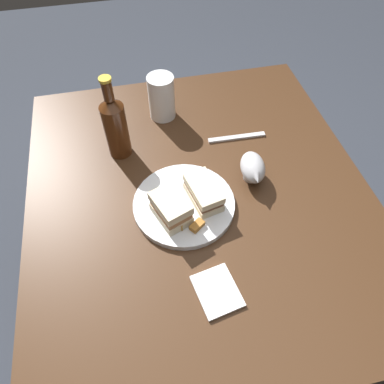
{
  "coord_description": "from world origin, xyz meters",
  "views": [
    {
      "loc": [
        0.58,
        -0.15,
        1.54
      ],
      "look_at": [
        0.02,
        -0.03,
        0.8
      ],
      "focal_mm": 33.18,
      "sensor_mm": 36.0,
      "label": 1
    }
  ],
  "objects": [
    {
      "name": "ground_plane",
      "position": [
        0.0,
        0.0,
        0.0
      ],
      "size": [
        6.0,
        6.0,
        0.0
      ],
      "primitive_type": "plane",
      "color": "#333842"
    },
    {
      "name": "dining_table",
      "position": [
        0.0,
        0.0,
        0.39
      ],
      "size": [
        1.06,
        0.93,
        0.77
      ],
      "primitive_type": "cube",
      "color": "#422816",
      "rests_on": "ground"
    },
    {
      "name": "plate",
      "position": [
        0.04,
        -0.05,
        0.78
      ],
      "size": [
        0.27,
        0.27,
        0.02
      ],
      "primitive_type": "cylinder",
      "color": "white",
      "rests_on": "dining_table"
    },
    {
      "name": "sandwich_half_left",
      "position": [
        0.07,
        -0.09,
        0.82
      ],
      "size": [
        0.12,
        0.1,
        0.07
      ],
      "color": "beige",
      "rests_on": "plate"
    },
    {
      "name": "sandwich_half_right",
      "position": [
        0.04,
        0.0,
        0.82
      ],
      "size": [
        0.13,
        0.09,
        0.06
      ],
      "color": "beige",
      "rests_on": "plate"
    },
    {
      "name": "potato_wedge_front",
      "position": [
        0.12,
        -0.04,
        0.8
      ],
      "size": [
        0.04,
        0.04,
        0.01
      ],
      "primitive_type": "cube",
      "rotation": [
        0.0,
        0.0,
        5.34
      ],
      "color": "#AD702D",
      "rests_on": "plate"
    },
    {
      "name": "potato_wedge_middle",
      "position": [
        0.1,
        -0.09,
        0.8
      ],
      "size": [
        0.04,
        0.05,
        0.02
      ],
      "primitive_type": "cube",
      "rotation": [
        0.0,
        0.0,
        4.2
      ],
      "color": "#B77F33",
      "rests_on": "plate"
    },
    {
      "name": "potato_wedge_back",
      "position": [
        0.1,
        -0.07,
        0.8
      ],
      "size": [
        0.04,
        0.06,
        0.02
      ],
      "primitive_type": "cube",
      "rotation": [
        0.0,
        0.0,
        1.97
      ],
      "color": "gold",
      "rests_on": "plate"
    },
    {
      "name": "pint_glass",
      "position": [
        -0.34,
        -0.04,
        0.83
      ],
      "size": [
        0.08,
        0.08,
        0.14
      ],
      "color": "white",
      "rests_on": "dining_table"
    },
    {
      "name": "gravy_boat",
      "position": [
        -0.02,
        0.15,
        0.82
      ],
      "size": [
        0.12,
        0.08,
        0.07
      ],
      "color": "#B7B7BC",
      "rests_on": "dining_table"
    },
    {
      "name": "cider_bottle",
      "position": [
        -0.2,
        -0.2,
        0.88
      ],
      "size": [
        0.07,
        0.07,
        0.26
      ],
      "color": "#47230F",
      "rests_on": "dining_table"
    },
    {
      "name": "napkin",
      "position": [
        0.29,
        -0.03,
        0.78
      ],
      "size": [
        0.12,
        0.11,
        0.01
      ],
      "primitive_type": "cube",
      "rotation": [
        0.0,
        0.0,
        0.17
      ],
      "color": "white",
      "rests_on": "dining_table"
    },
    {
      "name": "fork",
      "position": [
        -0.18,
        0.16,
        0.78
      ],
      "size": [
        0.02,
        0.18,
        0.01
      ],
      "primitive_type": "cube",
      "rotation": [
        0.0,
        0.0,
        4.67
      ],
      "color": "silver",
      "rests_on": "dining_table"
    }
  ]
}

